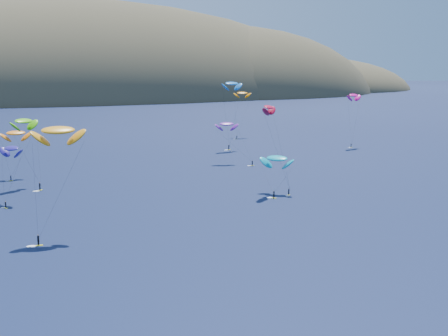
% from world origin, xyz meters
% --- Properties ---
extents(island, '(730.00, 300.00, 210.00)m').
position_xyz_m(island, '(39.40, 562.36, -10.74)').
color(island, '#3D3526').
rests_on(island, ground).
extents(kitesurfer_1, '(9.00, 8.28, 16.04)m').
position_xyz_m(kitesurfer_1, '(-38.90, 134.55, 13.60)').
color(kitesurfer_1, '#FFF41C').
rests_on(kitesurfer_1, ground).
extents(kitesurfer_2, '(11.24, 9.15, 24.54)m').
position_xyz_m(kitesurfer_2, '(-32.73, 65.15, 21.64)').
color(kitesurfer_2, '#FFF41C').
rests_on(kitesurfer_2, ground).
extents(kitesurfer_3, '(9.67, 13.22, 21.06)m').
position_xyz_m(kitesurfer_3, '(-37.02, 119.93, 18.49)').
color(kitesurfer_3, '#FFF41C').
rests_on(kitesurfer_3, ground).
extents(kitesurfer_4, '(10.06, 7.70, 28.58)m').
position_xyz_m(kitesurfer_4, '(44.62, 169.98, 25.94)').
color(kitesurfer_4, '#FFF41C').
rests_on(kitesurfer_4, ground).
extents(kitesurfer_5, '(9.37, 12.15, 11.90)m').
position_xyz_m(kitesurfer_5, '(26.15, 87.41, 9.31)').
color(kitesurfer_5, '#FFF41C').
rests_on(kitesurfer_5, ground).
extents(kitesurfer_6, '(10.77, 11.84, 15.71)m').
position_xyz_m(kitesurfer_6, '(30.38, 137.56, 13.51)').
color(kitesurfer_6, '#FFF41C').
rests_on(kitesurfer_6, ground).
extents(kitesurfer_8, '(8.77, 6.49, 23.26)m').
position_xyz_m(kitesurfer_8, '(93.20, 157.92, 21.00)').
color(kitesurfer_8, '#FFF41C').
rests_on(kitesurfer_8, ground).
extents(kitesurfer_9, '(7.33, 11.29, 25.00)m').
position_xyz_m(kitesurfer_9, '(24.63, 89.69, 22.92)').
color(kitesurfer_9, '#FFF41C').
rests_on(kitesurfer_9, ground).
extents(kitesurfer_10, '(7.35, 12.55, 15.70)m').
position_xyz_m(kitesurfer_10, '(-41.13, 101.03, 13.54)').
color(kitesurfer_10, '#FFF41C').
rests_on(kitesurfer_10, ground).
extents(kitesurfer_11, '(10.61, 11.18, 22.21)m').
position_xyz_m(kitesurfer_11, '(62.96, 204.62, 20.04)').
color(kitesurfer_11, '#FFF41C').
rests_on(kitesurfer_11, ground).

